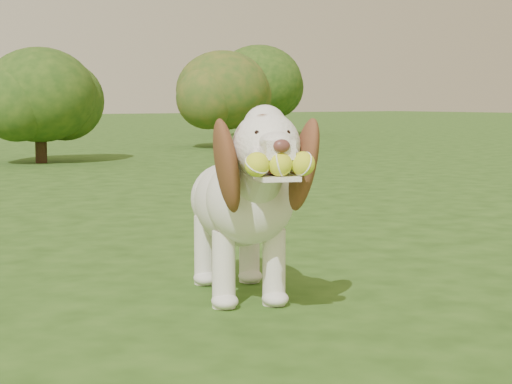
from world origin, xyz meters
TOP-DOWN VIEW (x-y plane):
  - ground at (0.00, 0.00)m, footprint 80.00×80.00m
  - dog at (0.17, 0.03)m, footprint 0.63×1.04m
  - shrub_d at (5.57, 8.48)m, footprint 1.42×1.42m
  - shrub_c at (2.08, 6.93)m, footprint 1.27×1.27m
  - shrub_h at (8.60, 11.81)m, footprint 1.77×1.77m

SIDE VIEW (x-z plane):
  - ground at x=0.00m, z-range 0.00..0.00m
  - dog at x=0.17m, z-range 0.02..0.72m
  - shrub_c at x=2.08m, z-range 0.12..1.43m
  - shrub_d at x=5.57m, z-range 0.13..1.60m
  - shrub_h at x=8.60m, z-range 0.16..2.00m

